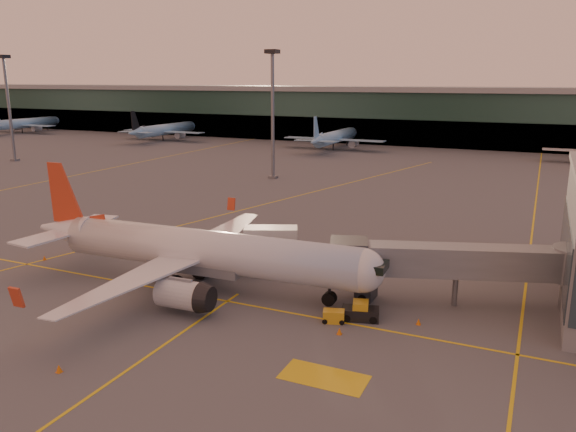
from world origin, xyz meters
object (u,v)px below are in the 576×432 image
at_px(main_airplane, 196,251).
at_px(pushback_tug, 360,312).
at_px(catering_truck, 271,244).
at_px(gpu_cart, 334,316).

height_order(main_airplane, pushback_tug, main_airplane).
bearing_deg(main_airplane, catering_truck, 63.38).
bearing_deg(gpu_cart, main_airplane, 154.82).
height_order(main_airplane, catering_truck, main_airplane).
relative_size(catering_truck, gpu_cart, 3.01).
relative_size(main_airplane, pushback_tug, 11.02).
xyz_separation_m(catering_truck, gpu_cart, (11.17, -10.88, -2.00)).
xyz_separation_m(main_airplane, catering_truck, (3.91, 8.76, -1.22)).
xyz_separation_m(catering_truck, pushback_tug, (13.05, -9.38, -1.86)).
bearing_deg(gpu_cart, pushback_tug, 21.41).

